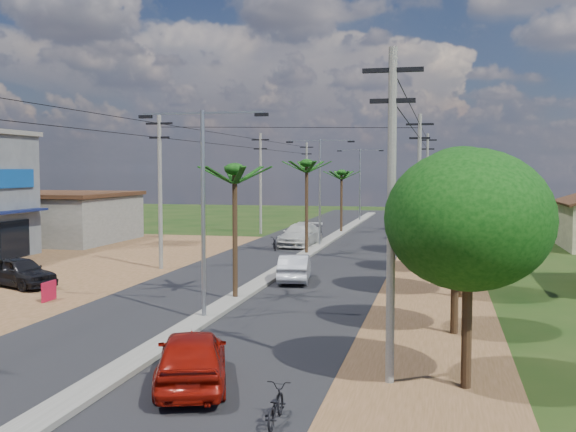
# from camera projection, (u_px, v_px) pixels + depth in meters

# --- Properties ---
(ground) EXTENTS (160.00, 160.00, 0.00)m
(ground) POSITION_uv_depth(u_px,v_px,m) (204.00, 321.00, 25.76)
(ground) COLOR black
(ground) RESTS_ON ground
(road) EXTENTS (12.00, 110.00, 0.04)m
(road) POSITION_uv_depth(u_px,v_px,m) (290.00, 266.00, 40.35)
(road) COLOR black
(road) RESTS_ON ground
(median) EXTENTS (1.00, 90.00, 0.18)m
(median) POSITION_uv_depth(u_px,v_px,m) (300.00, 258.00, 43.26)
(median) COLOR #605E56
(median) RESTS_ON ground
(dirt_shoulder_east) EXTENTS (5.00, 90.00, 0.03)m
(dirt_shoulder_east) POSITION_uv_depth(u_px,v_px,m) (435.00, 270.00, 38.46)
(dirt_shoulder_east) COLOR brown
(dirt_shoulder_east) RESTS_ON ground
(low_shed) EXTENTS (10.40, 10.40, 3.95)m
(low_shed) POSITION_uv_depth(u_px,v_px,m) (58.00, 217.00, 53.64)
(low_shed) COLOR #605E56
(low_shed) RESTS_ON ground
(tree_east_a) EXTENTS (4.40, 4.40, 6.37)m
(tree_east_a) POSITION_uv_depth(u_px,v_px,m) (469.00, 220.00, 17.50)
(tree_east_a) COLOR black
(tree_east_a) RESTS_ON ground
(tree_east_b) EXTENTS (4.00, 4.00, 5.83)m
(tree_east_b) POSITION_uv_depth(u_px,v_px,m) (456.00, 218.00, 23.41)
(tree_east_b) COLOR black
(tree_east_b) RESTS_ON ground
(tree_east_c) EXTENTS (4.60, 4.60, 6.83)m
(tree_east_c) POSITION_uv_depth(u_px,v_px,m) (462.00, 190.00, 30.07)
(tree_east_c) COLOR black
(tree_east_c) RESTS_ON ground
(tree_east_d) EXTENTS (4.20, 4.20, 6.13)m
(tree_east_d) POSITION_uv_depth(u_px,v_px,m) (453.00, 196.00, 36.98)
(tree_east_d) COLOR black
(tree_east_d) RESTS_ON ground
(tree_east_e) EXTENTS (4.80, 4.80, 7.14)m
(tree_east_e) POSITION_uv_depth(u_px,v_px,m) (454.00, 180.00, 44.67)
(tree_east_e) COLOR black
(tree_east_e) RESTS_ON ground
(tree_east_f) EXTENTS (3.80, 3.80, 5.52)m
(tree_east_f) POSITION_uv_depth(u_px,v_px,m) (447.00, 194.00, 52.62)
(tree_east_f) COLOR black
(tree_east_f) RESTS_ON ground
(tree_east_g) EXTENTS (5.00, 5.00, 7.38)m
(tree_east_g) POSITION_uv_depth(u_px,v_px,m) (453.00, 175.00, 60.17)
(tree_east_g) COLOR black
(tree_east_g) RESTS_ON ground
(tree_east_h) EXTENTS (4.40, 4.40, 6.52)m
(tree_east_h) POSITION_uv_depth(u_px,v_px,m) (449.00, 181.00, 68.06)
(tree_east_h) COLOR black
(tree_east_h) RESTS_ON ground
(palm_median_near) EXTENTS (2.00, 2.00, 6.15)m
(palm_median_near) POSITION_uv_depth(u_px,v_px,m) (235.00, 175.00, 29.27)
(palm_median_near) COLOR black
(palm_median_near) RESTS_ON ground
(palm_median_mid) EXTENTS (2.00, 2.00, 6.55)m
(palm_median_mid) POSITION_uv_depth(u_px,v_px,m) (307.00, 168.00, 44.80)
(palm_median_mid) COLOR black
(palm_median_mid) RESTS_ON ground
(palm_median_far) EXTENTS (2.00, 2.00, 5.85)m
(palm_median_far) POSITION_uv_depth(u_px,v_px,m) (342.00, 175.00, 60.40)
(palm_median_far) COLOR black
(palm_median_far) RESTS_ON ground
(streetlight_near) EXTENTS (5.10, 0.18, 8.00)m
(streetlight_near) POSITION_uv_depth(u_px,v_px,m) (203.00, 196.00, 25.43)
(streetlight_near) COLOR gray
(streetlight_near) RESTS_ON ground
(streetlight_mid) EXTENTS (5.10, 0.18, 8.00)m
(streetlight_mid) POSITION_uv_depth(u_px,v_px,m) (320.00, 183.00, 49.74)
(streetlight_mid) COLOR gray
(streetlight_mid) RESTS_ON ground
(streetlight_far) EXTENTS (5.10, 0.18, 8.00)m
(streetlight_far) POSITION_uv_depth(u_px,v_px,m) (360.00, 178.00, 74.05)
(streetlight_far) COLOR gray
(streetlight_far) RESTS_ON ground
(utility_pole_w_b) EXTENTS (1.60, 0.24, 9.00)m
(utility_pole_w_b) POSITION_uv_depth(u_px,v_px,m) (160.00, 187.00, 38.66)
(utility_pole_w_b) COLOR #605E56
(utility_pole_w_b) RESTS_ON ground
(utility_pole_w_c) EXTENTS (1.60, 0.24, 9.00)m
(utility_pole_w_c) POSITION_uv_depth(u_px,v_px,m) (261.00, 181.00, 60.05)
(utility_pole_w_c) COLOR #605E56
(utility_pole_w_c) RESTS_ON ground
(utility_pole_w_d) EXTENTS (1.60, 0.24, 9.00)m
(utility_pole_w_d) POSITION_uv_depth(u_px,v_px,m) (307.00, 178.00, 80.47)
(utility_pole_w_d) COLOR #605E56
(utility_pole_w_d) RESTS_ON ground
(utility_pole_e_a) EXTENTS (1.60, 0.24, 9.00)m
(utility_pole_e_a) POSITION_uv_depth(u_px,v_px,m) (391.00, 208.00, 17.93)
(utility_pole_e_a) COLOR #605E56
(utility_pole_e_a) RESTS_ON ground
(utility_pole_e_b) EXTENTS (1.60, 0.24, 9.00)m
(utility_pole_e_b) POSITION_uv_depth(u_px,v_px,m) (419.00, 187.00, 39.32)
(utility_pole_e_b) COLOR #605E56
(utility_pole_e_b) RESTS_ON ground
(utility_pole_e_c) EXTENTS (1.60, 0.24, 9.00)m
(utility_pole_e_c) POSITION_uv_depth(u_px,v_px,m) (427.00, 181.00, 60.71)
(utility_pole_e_c) COLOR #605E56
(utility_pole_e_c) RESTS_ON ground
(car_red_near) EXTENTS (3.19, 4.90, 1.55)m
(car_red_near) POSITION_uv_depth(u_px,v_px,m) (192.00, 359.00, 17.84)
(car_red_near) COLOR maroon
(car_red_near) RESTS_ON ground
(car_silver_mid) EXTENTS (2.07, 4.42, 1.40)m
(car_silver_mid) POSITION_uv_depth(u_px,v_px,m) (295.00, 269.00, 34.52)
(car_silver_mid) COLOR #9A9BA1
(car_silver_mid) RESTS_ON ground
(car_white_far) EXTENTS (2.79, 5.86, 1.65)m
(car_white_far) POSITION_uv_depth(u_px,v_px,m) (300.00, 236.00, 50.43)
(car_white_far) COLOR #A8A9A4
(car_white_far) RESTS_ON ground
(car_parked_dark) EXTENTS (4.68, 3.30, 1.48)m
(car_parked_dark) POSITION_uv_depth(u_px,v_px,m) (20.00, 273.00, 32.94)
(car_parked_dark) COLOR black
(car_parked_dark) RESTS_ON ground
(moto_rider_east) EXTENTS (0.63, 1.63, 0.84)m
(moto_rider_east) POSITION_uv_depth(u_px,v_px,m) (275.00, 407.00, 15.24)
(moto_rider_east) COLOR black
(moto_rider_east) RESTS_ON ground
(moto_rider_west_a) EXTENTS (1.22, 2.05, 1.02)m
(moto_rider_west_a) POSITION_uv_depth(u_px,v_px,m) (275.00, 244.00, 47.77)
(moto_rider_west_a) COLOR black
(moto_rider_west_a) RESTS_ON ground
(moto_rider_west_b) EXTENTS (0.61, 1.75, 1.03)m
(moto_rider_west_b) POSITION_uv_depth(u_px,v_px,m) (320.00, 231.00, 57.04)
(moto_rider_west_b) COLOR black
(moto_rider_west_b) RESTS_ON ground
(roadside_sign) EXTENTS (0.07, 1.08, 0.90)m
(roadside_sign) POSITION_uv_depth(u_px,v_px,m) (49.00, 292.00, 29.44)
(roadside_sign) COLOR maroon
(roadside_sign) RESTS_ON ground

